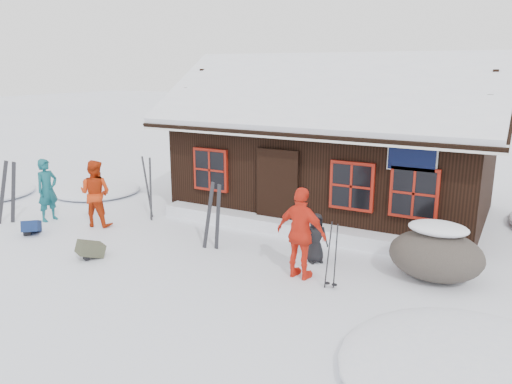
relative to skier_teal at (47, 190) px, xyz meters
The scene contains 15 objects.
ground 4.89m from the skier_teal, ahead, with size 120.00×120.00×0.00m, color white.
mountain_hut 7.96m from the skier_teal, 37.17° to the left, with size 8.90×6.09×4.42m.
snow_drift 6.68m from the skier_teal, 18.06° to the left, with size 7.60×0.60×0.35m, color white.
snow_mounds 6.73m from the skier_teal, 14.51° to the left, with size 20.60×13.20×0.48m.
skier_teal is the anchor object (origin of this frame).
skier_orange_left 1.49m from the skier_teal, 11.08° to the left, with size 0.84×0.65×1.73m, color #BB300D.
skier_orange_right 7.45m from the skier_teal, ahead, with size 1.06×0.44×1.81m, color red.
skier_crouched 7.43m from the skier_teal, ahead, with size 0.52×0.34×1.07m, color black.
boulder 9.81m from the skier_teal, ahead, with size 1.78×1.33×1.04m.
ski_pair_left 0.96m from the skier_teal, 135.45° to the right, with size 0.64×0.35×1.72m.
ski_pair_mid 2.66m from the skier_teal, 34.69° to the left, with size 0.55×0.35×1.72m.
ski_pair_right 5.10m from the skier_teal, ahead, with size 0.57×0.17×1.60m.
ski_poles 8.15m from the skier_teal, ahead, with size 0.24×0.12×1.32m.
backpack_blue 1.37m from the skier_teal, 60.14° to the right, with size 0.38×0.51×0.28m, color #12224D.
backpack_olive 3.46m from the skier_teal, 25.48° to the right, with size 0.39×0.52×0.28m, color #40412E.
Camera 1 is at (6.23, -8.42, 4.01)m, focal length 35.00 mm.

